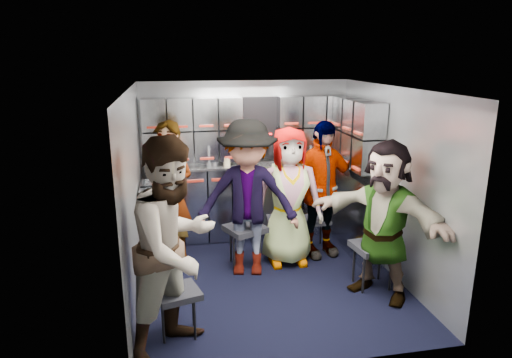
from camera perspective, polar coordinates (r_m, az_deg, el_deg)
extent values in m
plane|color=black|center=(5.23, 1.68, -12.37)|extent=(3.00, 3.00, 0.00)
cube|color=#969DA4|center=(6.26, -1.23, 2.58)|extent=(2.80, 0.04, 2.10)
cube|color=#969DA4|center=(4.74, -14.99, -2.16)|extent=(0.04, 3.00, 2.10)
cube|color=#969DA4|center=(5.31, 16.69, -0.41)|extent=(0.04, 3.00, 2.10)
cube|color=silver|center=(4.64, 1.88, 11.23)|extent=(2.80, 3.00, 0.02)
cube|color=gray|center=(6.21, -0.87, -2.85)|extent=(2.68, 0.38, 0.99)
cube|color=gray|center=(5.44, -12.00, -5.89)|extent=(0.38, 0.76, 0.99)
cube|color=#B4B7BC|center=(6.06, -0.89, 1.82)|extent=(2.68, 0.42, 0.03)
cube|color=gray|center=(6.03, -1.01, 6.35)|extent=(2.68, 0.28, 0.82)
cube|color=gray|center=(5.77, 12.52, 5.58)|extent=(0.28, 1.00, 0.82)
cube|color=gray|center=(5.92, 12.35, -4.07)|extent=(0.28, 1.20, 1.00)
cube|color=#B0291A|center=(5.91, -0.55, 0.11)|extent=(2.60, 0.02, 0.03)
cube|color=black|center=(4.18, -9.78, -13.88)|extent=(0.45, 0.43, 0.06)
cylinder|color=black|center=(4.19, -11.53, -17.28)|extent=(0.02, 0.02, 0.39)
cylinder|color=black|center=(4.19, -7.67, -17.08)|extent=(0.02, 0.02, 0.39)
cylinder|color=black|center=(4.39, -11.52, -15.66)|extent=(0.02, 0.02, 0.39)
cylinder|color=black|center=(4.39, -7.86, -15.47)|extent=(0.02, 0.02, 0.39)
cube|color=black|center=(5.36, -1.38, -6.23)|extent=(0.54, 0.52, 0.07)
cylinder|color=black|center=(5.32, -2.78, -9.27)|extent=(0.03, 0.03, 0.44)
cylinder|color=black|center=(5.36, 0.51, -9.02)|extent=(0.03, 0.03, 0.44)
cylinder|color=black|center=(5.56, -3.17, -8.16)|extent=(0.03, 0.03, 0.44)
cylinder|color=black|center=(5.60, -0.03, -7.93)|extent=(0.03, 0.03, 0.44)
cube|color=black|center=(5.63, 3.53, -5.31)|extent=(0.45, 0.43, 0.06)
cylinder|color=black|center=(5.57, 2.32, -8.14)|extent=(0.03, 0.03, 0.43)
cylinder|color=black|center=(5.64, 5.30, -7.88)|extent=(0.03, 0.03, 0.43)
cylinder|color=black|center=(5.80, 1.74, -7.15)|extent=(0.03, 0.03, 0.43)
cylinder|color=black|center=(5.87, 4.61, -6.92)|extent=(0.03, 0.03, 0.43)
cube|color=black|center=(5.90, 7.32, -5.10)|extent=(0.37, 0.35, 0.05)
cylinder|color=black|center=(5.84, 6.39, -7.42)|extent=(0.02, 0.02, 0.37)
cylinder|color=black|center=(5.92, 8.78, -7.20)|extent=(0.02, 0.02, 0.37)
cylinder|color=black|center=(6.03, 5.77, -6.63)|extent=(0.02, 0.02, 0.37)
cylinder|color=black|center=(6.11, 8.09, -6.43)|extent=(0.02, 0.02, 0.37)
cube|color=black|center=(5.05, 14.47, -8.23)|extent=(0.46, 0.44, 0.07)
cylinder|color=black|center=(4.98, 13.31, -11.50)|extent=(0.03, 0.03, 0.43)
cylinder|color=black|center=(5.11, 16.48, -11.05)|extent=(0.03, 0.03, 0.43)
cylinder|color=black|center=(5.20, 12.14, -10.27)|extent=(0.03, 0.03, 0.43)
cylinder|color=black|center=(5.32, 15.20, -9.87)|extent=(0.03, 0.03, 0.43)
imported|color=black|center=(5.51, -10.73, -1.61)|extent=(0.74, 0.69, 1.70)
imported|color=black|center=(3.79, -10.06, -8.40)|extent=(1.12, 1.13, 1.84)
imported|color=black|center=(5.05, -1.07, -2.50)|extent=(1.26, 0.89, 1.77)
imported|color=black|center=(5.35, 4.08, -2.24)|extent=(0.82, 0.55, 1.64)
imported|color=black|center=(5.59, 8.05, -1.33)|extent=(1.05, 0.60, 1.69)
imported|color=black|center=(4.77, 15.67, -5.01)|extent=(1.31, 1.51, 1.64)
cylinder|color=white|center=(5.91, -5.93, 2.91)|extent=(0.07, 0.07, 0.28)
cylinder|color=white|center=(5.93, -5.23, 2.73)|extent=(0.06, 0.06, 0.23)
cylinder|color=white|center=(6.18, 6.77, 3.20)|extent=(0.07, 0.07, 0.23)
cylinder|color=#C4B68A|center=(5.95, -3.67, 2.20)|extent=(0.09, 0.09, 0.11)
cylinder|color=#C4B68A|center=(6.33, 10.43, 2.78)|extent=(0.08, 0.08, 0.11)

